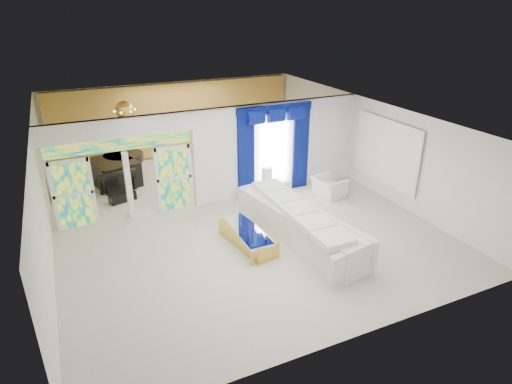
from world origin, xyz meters
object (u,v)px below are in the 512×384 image
coffee_table (248,238)px  console_table (275,187)px  white_sofa (298,225)px  grand_piano (114,172)px  armchair (329,187)px

coffee_table → console_table: (2.20, 2.76, -0.03)m
white_sofa → coffee_table: size_ratio=2.31×
white_sofa → console_table: 3.19m
grand_piano → armchair: bearing=-48.8°
white_sofa → armchair: (2.34, 2.06, -0.11)m
white_sofa → console_table: bearing=64.7°
armchair → grand_piano: grand_piano is taller
white_sofa → grand_piano: (-3.90, 6.08, 0.01)m
white_sofa → console_table: size_ratio=3.96×
armchair → console_table: bearing=46.6°
white_sofa → armchair: size_ratio=4.59×
console_table → grand_piano: (-4.76, 3.02, 0.24)m
coffee_table → armchair: armchair is taller
white_sofa → console_table: (0.85, 3.06, -0.24)m
white_sofa → coffee_table: white_sofa is taller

